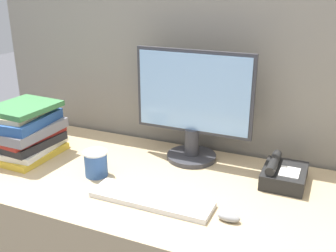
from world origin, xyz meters
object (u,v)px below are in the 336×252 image
coffee_cup (96,163)px  desk_telephone (283,174)px  keyboard (151,199)px  book_stack (27,131)px  monitor (193,108)px  mouse (229,217)px

coffee_cup → desk_telephone: bearing=18.7°
keyboard → coffee_cup: size_ratio=4.26×
coffee_cup → book_stack: 0.39m
coffee_cup → desk_telephone: size_ratio=0.52×
keyboard → book_stack: (-0.67, 0.13, 0.11)m
monitor → book_stack: size_ratio=1.61×
monitor → mouse: 0.54m
coffee_cup → monitor: bearing=45.7°
desk_telephone → book_stack: bearing=-169.7°
mouse → book_stack: bearing=171.7°
monitor → keyboard: 0.46m
keyboard → desk_telephone: bearing=39.1°
monitor → desk_telephone: bearing=-9.6°
keyboard → book_stack: book_stack is taller
coffee_cup → mouse: bearing=-9.9°
keyboard → desk_telephone: desk_telephone is taller
monitor → keyboard: monitor is taller
keyboard → mouse: bearing=-1.2°
mouse → book_stack: 0.97m
mouse → coffee_cup: (-0.57, 0.10, 0.04)m
keyboard → mouse: (0.28, -0.01, 0.00)m
mouse → desk_telephone: size_ratio=0.37×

